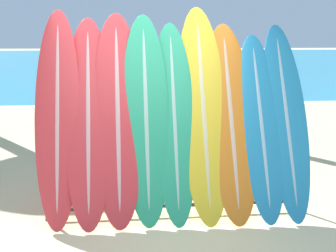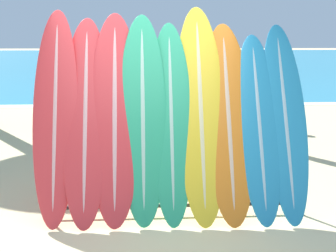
# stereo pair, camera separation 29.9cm
# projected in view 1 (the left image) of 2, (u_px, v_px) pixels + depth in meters

# --- Properties ---
(ground_plane) EXTENTS (160.00, 160.00, 0.00)m
(ground_plane) POSITION_uv_depth(u_px,v_px,m) (156.00, 225.00, 5.23)
(ground_plane) COLOR beige
(ocean_water) EXTENTS (120.00, 60.00, 0.01)m
(ocean_water) POSITION_uv_depth(u_px,v_px,m) (121.00, 60.00, 42.89)
(ocean_water) COLOR teal
(ocean_water) RESTS_ON ground_plane
(surfboard_rack) EXTENTS (3.01, 0.04, 0.90)m
(surfboard_rack) POSITION_uv_depth(u_px,v_px,m) (176.00, 175.00, 5.44)
(surfboard_rack) COLOR #28282D
(surfboard_rack) RESTS_ON ground_plane
(surfboard_slot_0) EXTENTS (0.51, 1.02, 2.41)m
(surfboard_slot_0) POSITION_uv_depth(u_px,v_px,m) (58.00, 116.00, 5.26)
(surfboard_slot_0) COLOR red
(surfboard_slot_0) RESTS_ON ground_plane
(surfboard_slot_1) EXTENTS (0.55, 1.13, 2.32)m
(surfboard_slot_1) POSITION_uv_depth(u_px,v_px,m) (88.00, 119.00, 5.30)
(surfboard_slot_1) COLOR red
(surfboard_slot_1) RESTS_ON ground_plane
(surfboard_slot_2) EXTENTS (0.60, 1.10, 2.38)m
(surfboard_slot_2) POSITION_uv_depth(u_px,v_px,m) (118.00, 116.00, 5.33)
(surfboard_slot_2) COLOR red
(surfboard_slot_2) RESTS_ON ground_plane
(surfboard_slot_3) EXTENTS (0.55, 1.02, 2.36)m
(surfboard_slot_3) POSITION_uv_depth(u_px,v_px,m) (146.00, 117.00, 5.36)
(surfboard_slot_3) COLOR #289E70
(surfboard_slot_3) RESTS_ON ground_plane
(surfboard_slot_4) EXTENTS (0.49, 1.04, 2.26)m
(surfboard_slot_4) POSITION_uv_depth(u_px,v_px,m) (174.00, 120.00, 5.40)
(surfboard_slot_4) COLOR #289E70
(surfboard_slot_4) RESTS_ON ground_plane
(surfboard_slot_5) EXTENTS (0.59, 1.20, 2.45)m
(surfboard_slot_5) POSITION_uv_depth(u_px,v_px,m) (203.00, 111.00, 5.47)
(surfboard_slot_5) COLOR yellow
(surfboard_slot_5) RESTS_ON ground_plane
(surfboard_slot_6) EXTENTS (0.59, 1.14, 2.25)m
(surfboard_slot_6) POSITION_uv_depth(u_px,v_px,m) (231.00, 119.00, 5.48)
(surfboard_slot_6) COLOR orange
(surfboard_slot_6) RESTS_ON ground_plane
(surfboard_slot_7) EXTENTS (0.50, 1.09, 2.12)m
(surfboard_slot_7) POSITION_uv_depth(u_px,v_px,m) (261.00, 125.00, 5.50)
(surfboard_slot_7) COLOR teal
(surfboard_slot_7) RESTS_ON ground_plane
(surfboard_slot_8) EXTENTS (0.50, 1.13, 2.24)m
(surfboard_slot_8) POSITION_uv_depth(u_px,v_px,m) (286.00, 119.00, 5.55)
(surfboard_slot_8) COLOR teal
(surfboard_slot_8) RESTS_ON ground_plane
(person_near_water) EXTENTS (0.26, 0.21, 1.54)m
(person_near_water) POSITION_uv_depth(u_px,v_px,m) (280.00, 106.00, 8.50)
(person_near_water) COLOR tan
(person_near_water) RESTS_ON ground_plane
(person_mid_beach) EXTENTS (0.22, 0.28, 1.64)m
(person_mid_beach) POSITION_uv_depth(u_px,v_px,m) (248.00, 88.00, 11.01)
(person_mid_beach) COLOR #A87A5B
(person_mid_beach) RESTS_ON ground_plane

